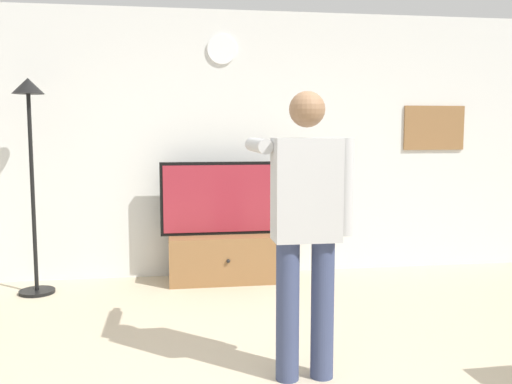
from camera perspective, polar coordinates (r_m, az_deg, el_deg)
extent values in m
cube|color=silver|center=(5.81, -2.26, 4.84)|extent=(6.40, 0.10, 2.70)
cube|color=olive|center=(5.59, -3.08, -6.76)|extent=(1.12, 0.42, 0.47)
sphere|color=black|center=(5.37, -2.85, -7.05)|extent=(0.04, 0.04, 0.04)
cube|color=black|center=(5.54, -3.17, -0.63)|extent=(1.27, 0.06, 0.72)
cube|color=maroon|center=(5.50, -3.14, -0.68)|extent=(1.21, 0.01, 0.66)
cylinder|color=white|center=(5.79, -3.50, 14.32)|extent=(0.29, 0.03, 0.29)
cube|color=olive|center=(6.38, 17.68, 6.25)|extent=(0.68, 0.04, 0.47)
cylinder|color=black|center=(5.63, -21.43, -9.43)|extent=(0.32, 0.32, 0.03)
cylinder|color=black|center=(5.46, -21.82, -0.17)|extent=(0.04, 0.04, 1.79)
cone|color=black|center=(5.44, -22.24, 9.99)|extent=(0.28, 0.28, 0.14)
cylinder|color=#384266|center=(3.42, 3.24, -12.02)|extent=(0.14, 0.14, 0.85)
cylinder|color=#384266|center=(3.47, 6.79, -11.79)|extent=(0.14, 0.14, 0.85)
cube|color=#B7B7B7|center=(3.29, 5.15, 0.24)|extent=(0.39, 0.22, 0.60)
sphere|color=#8C6647|center=(3.27, 5.23, 8.40)|extent=(0.21, 0.21, 0.21)
cylinder|color=#B7B7B7|center=(3.51, 0.23, 4.78)|extent=(0.09, 0.58, 0.09)
cube|color=white|center=(3.82, -0.52, 4.91)|extent=(0.04, 0.12, 0.04)
cylinder|color=#B7B7B7|center=(3.35, 9.14, 0.51)|extent=(0.09, 0.09, 0.58)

